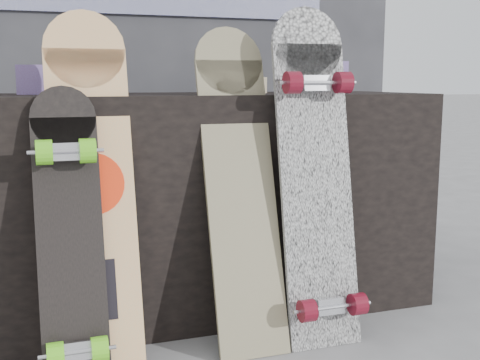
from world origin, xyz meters
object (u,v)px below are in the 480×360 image
object	(u,v)px
longboard_geisha	(92,179)
skateboard_dark	(70,232)
longboard_cascadia	(317,170)
vendor_table	(209,201)
longboard_celtic	(239,177)

from	to	relation	value
longboard_geisha	skateboard_dark	distance (m)	0.18
skateboard_dark	longboard_cascadia	bearing A→B (deg)	1.42
vendor_table	longboard_geisha	xyz separation A→B (m)	(-0.45, -0.34, 0.16)
longboard_celtic	skateboard_dark	distance (m)	0.55
vendor_table	longboard_celtic	bearing A→B (deg)	-88.93
longboard_celtic	longboard_cascadia	xyz separation A→B (m)	(0.24, -0.06, 0.02)
vendor_table	longboard_cascadia	bearing A→B (deg)	-58.38
longboard_celtic	skateboard_dark	world-z (taller)	longboard_celtic
vendor_table	longboard_cascadia	xyz separation A→B (m)	(0.25, -0.40, 0.16)
longboard_cascadia	skateboard_dark	bearing A→B (deg)	-178.58
skateboard_dark	longboard_celtic	bearing A→B (deg)	8.69
longboard_cascadia	longboard_celtic	bearing A→B (deg)	165.60
longboard_geisha	skateboard_dark	bearing A→B (deg)	-131.61
vendor_table	longboard_celtic	world-z (taller)	longboard_celtic
longboard_cascadia	longboard_geisha	bearing A→B (deg)	174.75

